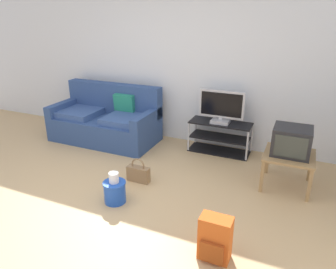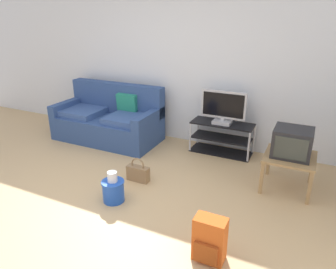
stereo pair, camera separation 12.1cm
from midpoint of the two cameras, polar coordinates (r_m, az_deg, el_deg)
The scene contains 10 objects.
ground_plane at distance 3.72m, azimuth -14.36°, elevation -13.15°, with size 9.00×9.80×0.02m, color tan.
wall_back at distance 5.22m, azimuth 1.81°, elevation 13.60°, with size 9.00×0.10×2.70m, color silver.
couch at distance 5.45m, azimuth -9.94°, elevation 2.60°, with size 1.76×0.87×0.92m.
tv_stand at distance 4.93m, azimuth 10.40°, elevation -0.60°, with size 0.94×0.38×0.48m.
flat_tv at distance 4.75m, azimuth 10.71°, elevation 4.78°, with size 0.67×0.22×0.50m.
side_table at distance 4.11m, azimuth 21.97°, elevation -4.37°, with size 0.59×0.59×0.44m.
crt_tv at distance 4.04m, azimuth 22.44°, elevation -1.35°, with size 0.44×0.41×0.34m.
backpack at distance 2.92m, azimuth 8.80°, elevation -18.37°, with size 0.28×0.24×0.42m.
handbag at distance 4.11m, azimuth -4.61°, elevation -6.94°, with size 0.30×0.11×0.32m.
cleaning_bucket at distance 3.72m, azimuth -8.98°, elevation -9.77°, with size 0.26×0.26×0.38m.
Camera 2 is at (2.15, -2.25, 2.07)m, focal length 33.60 mm.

